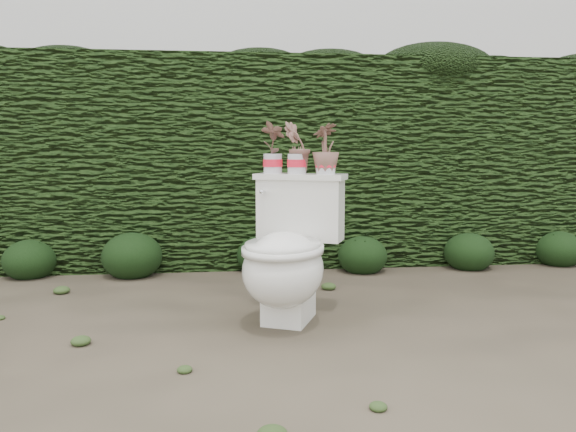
{
  "coord_description": "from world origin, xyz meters",
  "views": [
    {
      "loc": [
        -0.21,
        -3.03,
        0.92
      ],
      "look_at": [
        0.12,
        -0.01,
        0.55
      ],
      "focal_mm": 35.0,
      "sensor_mm": 36.0,
      "label": 1
    }
  ],
  "objects": [
    {
      "name": "toilet",
      "position": [
        0.11,
        -0.15,
        0.36
      ],
      "size": [
        0.69,
        0.8,
        0.78
      ],
      "rotation": [
        0.0,
        0.0,
        -0.41
      ],
      "color": "white",
      "rests_on": "ground"
    },
    {
      "name": "ground",
      "position": [
        0.0,
        0.0,
        0.0
      ],
      "size": [
        60.0,
        60.0,
        0.0
      ],
      "primitive_type": "plane",
      "color": "brown",
      "rests_on": "ground"
    },
    {
      "name": "liriope_clump_3",
      "position": [
        0.05,
        1.1,
        0.15
      ],
      "size": [
        0.37,
        0.37,
        0.3
      ],
      "primitive_type": "ellipsoid",
      "color": "black",
      "rests_on": "ground"
    },
    {
      "name": "hedge",
      "position": [
        0.0,
        1.6,
        0.8
      ],
      "size": [
        8.0,
        1.0,
        1.6
      ],
      "primitive_type": "cube",
      "color": "#264115",
      "rests_on": "ground"
    },
    {
      "name": "liriope_clump_2",
      "position": [
        -0.89,
        1.04,
        0.17
      ],
      "size": [
        0.43,
        0.43,
        0.34
      ],
      "primitive_type": "ellipsoid",
      "color": "black",
      "rests_on": "ground"
    },
    {
      "name": "potted_plant_left",
      "position": [
        0.05,
        0.13,
        0.91
      ],
      "size": [
        0.18,
        0.17,
        0.28
      ],
      "primitive_type": "imported",
      "rotation": [
        0.0,
        0.0,
        2.46
      ],
      "color": "#2B641F",
      "rests_on": "toilet"
    },
    {
      "name": "potted_plant_center",
      "position": [
        0.18,
        0.08,
        0.91
      ],
      "size": [
        0.18,
        0.15,
        0.27
      ],
      "primitive_type": "imported",
      "rotation": [
        0.0,
        0.0,
        3.39
      ],
      "color": "#2B641F",
      "rests_on": "toilet"
    },
    {
      "name": "liriope_clump_5",
      "position": [
        1.63,
        1.02,
        0.15
      ],
      "size": [
        0.38,
        0.38,
        0.3
      ],
      "primitive_type": "ellipsoid",
      "color": "black",
      "rests_on": "ground"
    },
    {
      "name": "liriope_clump_4",
      "position": [
        0.79,
        1.0,
        0.15
      ],
      "size": [
        0.37,
        0.37,
        0.29
      ],
      "primitive_type": "ellipsoid",
      "color": "black",
      "rests_on": "ground"
    },
    {
      "name": "house_wall",
      "position": [
        0.6,
        6.0,
        2.0
      ],
      "size": [
        8.0,
        3.5,
        4.0
      ],
      "primitive_type": "cube",
      "color": "silver",
      "rests_on": "ground"
    },
    {
      "name": "liriope_clump_1",
      "position": [
        -1.62,
        1.09,
        0.15
      ],
      "size": [
        0.37,
        0.37,
        0.3
      ],
      "primitive_type": "ellipsoid",
      "color": "black",
      "rests_on": "ground"
    },
    {
      "name": "liriope_clump_6",
      "position": [
        2.4,
        1.08,
        0.15
      ],
      "size": [
        0.37,
        0.37,
        0.29
      ],
      "primitive_type": "ellipsoid",
      "color": "black",
      "rests_on": "ground"
    },
    {
      "name": "potted_plant_right",
      "position": [
        0.33,
        0.01,
        0.91
      ],
      "size": [
        0.21,
        0.21,
        0.26
      ],
      "primitive_type": "imported",
      "rotation": [
        0.0,
        0.0,
        3.83
      ],
      "color": "#2B641F",
      "rests_on": "toilet"
    }
  ]
}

